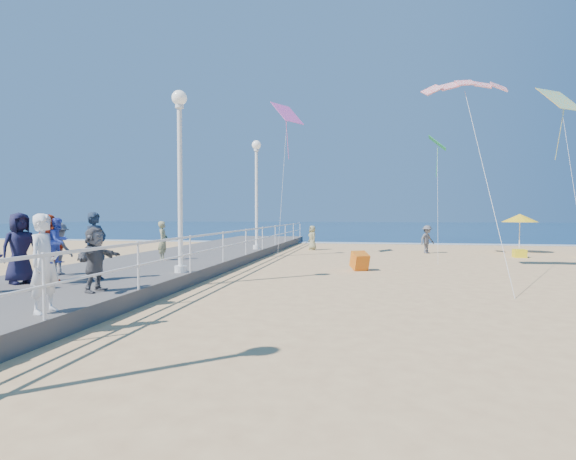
% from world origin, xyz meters
% --- Properties ---
extents(ground, '(160.00, 160.00, 0.00)m').
position_xyz_m(ground, '(0.00, 0.00, 0.00)').
color(ground, '#E8B979').
rests_on(ground, ground).
extents(ocean, '(160.00, 90.00, 0.05)m').
position_xyz_m(ocean, '(0.00, 65.00, 0.01)').
color(ocean, '#0C274B').
rests_on(ocean, ground).
extents(surf_line, '(160.00, 1.20, 0.04)m').
position_xyz_m(surf_line, '(0.00, 20.50, 0.03)').
color(surf_line, silver).
rests_on(surf_line, ground).
extents(boardwalk, '(5.00, 44.00, 0.40)m').
position_xyz_m(boardwalk, '(-7.50, 0.00, 0.20)').
color(boardwalk, '#67625D').
rests_on(boardwalk, ground).
extents(railing, '(0.05, 42.00, 0.55)m').
position_xyz_m(railing, '(-5.05, 0.00, 1.25)').
color(railing, white).
rests_on(railing, boardwalk).
extents(lamp_post_mid, '(0.44, 0.44, 5.32)m').
position_xyz_m(lamp_post_mid, '(-5.35, 0.00, 3.66)').
color(lamp_post_mid, white).
rests_on(lamp_post_mid, boardwalk).
extents(lamp_post_far, '(0.44, 0.44, 5.32)m').
position_xyz_m(lamp_post_far, '(-5.35, 9.00, 3.66)').
color(lamp_post_far, white).
rests_on(lamp_post_far, boardwalk).
extents(woman_holding_toddler, '(0.47, 0.66, 1.72)m').
position_xyz_m(woman_holding_toddler, '(-5.40, -5.53, 1.26)').
color(woman_holding_toddler, white).
rests_on(woman_holding_toddler, boardwalk).
extents(toddler_held, '(0.34, 0.41, 0.80)m').
position_xyz_m(toddler_held, '(-5.25, -5.38, 1.65)').
color(toddler_held, blue).
rests_on(toddler_held, boardwalk).
extents(spectator_0, '(0.58, 0.74, 1.77)m').
position_xyz_m(spectator_0, '(-6.91, -1.81, 1.29)').
color(spectator_0, '#1A283B').
rests_on(spectator_0, boardwalk).
extents(spectator_2, '(0.63, 1.00, 1.47)m').
position_xyz_m(spectator_2, '(-8.49, -1.15, 1.14)').
color(spectator_2, '#5A5A5F').
rests_on(spectator_2, boardwalk).
extents(spectator_3, '(0.44, 1.01, 1.71)m').
position_xyz_m(spectator_3, '(-7.59, -2.69, 1.26)').
color(spectator_3, red).
rests_on(spectator_3, boardwalk).
extents(spectator_4, '(0.88, 1.02, 1.76)m').
position_xyz_m(spectator_4, '(-8.37, -2.71, 1.28)').
color(spectator_4, '#181836').
rests_on(spectator_4, boardwalk).
extents(spectator_5, '(0.52, 1.36, 1.44)m').
position_xyz_m(spectator_5, '(-5.84, -3.44, 1.12)').
color(spectator_5, '#55555A').
rests_on(spectator_5, boardwalk).
extents(spectator_6, '(0.45, 0.59, 1.45)m').
position_xyz_m(spectator_6, '(-7.48, 3.24, 1.13)').
color(spectator_6, '#909064').
rests_on(spectator_6, boardwalk).
extents(beach_walker_a, '(1.10, 1.08, 1.52)m').
position_xyz_m(beach_walker_a, '(3.18, 12.78, 0.76)').
color(beach_walker_a, '#57585C').
rests_on(beach_walker_a, ground).
extents(beach_walker_c, '(0.76, 0.84, 1.45)m').
position_xyz_m(beach_walker_c, '(-3.22, 13.98, 0.72)').
color(beach_walker_c, gray).
rests_on(beach_walker_c, ground).
extents(box_kite, '(0.80, 0.88, 0.74)m').
position_xyz_m(box_kite, '(-0.24, 4.59, 0.30)').
color(box_kite, red).
rests_on(box_kite, ground).
extents(beach_umbrella, '(1.90, 1.90, 2.14)m').
position_xyz_m(beach_umbrella, '(8.21, 14.06, 1.91)').
color(beach_umbrella, white).
rests_on(beach_umbrella, ground).
extents(beach_chair_left, '(0.55, 0.55, 0.40)m').
position_xyz_m(beach_chair_left, '(7.35, 11.21, 0.20)').
color(beach_chair_left, yellow).
rests_on(beach_chair_left, ground).
extents(kite_parafoil, '(2.95, 0.94, 0.65)m').
position_xyz_m(kite_parafoil, '(3.44, 4.67, 6.81)').
color(kite_parafoil, red).
extents(kite_diamond_pink, '(1.61, 1.76, 1.07)m').
position_xyz_m(kite_diamond_pink, '(-4.00, 10.00, 7.19)').
color(kite_diamond_pink, '#E956BB').
extents(kite_diamond_multi, '(2.09, 1.98, 1.19)m').
position_xyz_m(kite_diamond_multi, '(8.48, 9.72, 7.23)').
color(kite_diamond_multi, '#1ACBE4').
extents(kite_diamond_green, '(1.00, 1.20, 0.71)m').
position_xyz_m(kite_diamond_green, '(3.48, 11.55, 5.73)').
color(kite_diamond_green, green).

